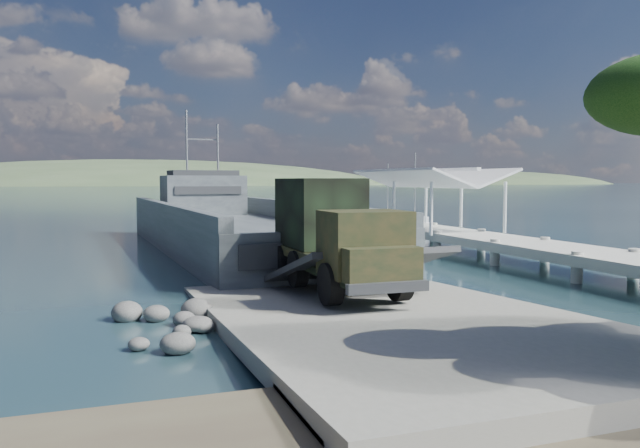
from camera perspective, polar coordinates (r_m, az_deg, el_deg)
The scene contains 10 objects.
ground at distance 19.99m, azimuth 5.20°, elevation -8.96°, with size 1400.00×1400.00×0.00m, color #1C3944.
boat_ramp at distance 19.06m, azimuth 6.47°, elevation -8.84°, with size 10.00×18.00×0.50m, color gray.
shoreline_rocks at distance 18.85m, azimuth -13.15°, elevation -9.85°, with size 3.20×5.60×0.90m, color #4D4D4B, non-canonical shape.
distant_headlands at distance 580.64m, azimuth -13.68°, elevation 3.48°, with size 1000.00×240.00×48.00m, color #3E5434, non-canonical shape.
pier at distance 42.25m, azimuth 10.66°, elevation 0.04°, with size 6.40×44.00×6.10m.
landing_craft at distance 40.57m, azimuth -7.64°, elevation -1.10°, with size 10.73×36.78×10.82m.
military_truck at distance 23.03m, azimuth 1.18°, elevation -0.87°, with size 2.95×8.79×4.06m.
soldier at distance 19.52m, azimuth 2.85°, elevation -5.14°, with size 0.64×0.42×1.76m, color black.
sailboat_near at distance 56.44m, azimuth 6.24°, elevation -0.22°, with size 1.68×5.12×6.17m.
sailboat_far at distance 57.60m, azimuth 8.69°, elevation -0.10°, with size 2.93×6.13×7.19m.
Camera 1 is at (-8.13, -17.70, 4.49)m, focal length 35.00 mm.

